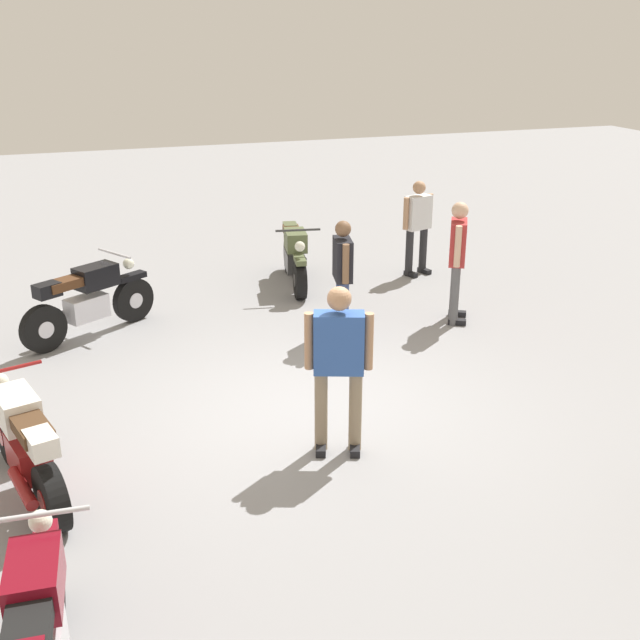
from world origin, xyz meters
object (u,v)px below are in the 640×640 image
(person_in_blue_shirt, at_px, (339,359))
(person_in_red_shirt, at_px, (457,254))
(motorcycle_olive_vintage, at_px, (295,256))
(person_in_black_shirt, at_px, (343,272))
(motorcycle_cream_vintage, at_px, (26,446))
(motorcycle_maroon_cruiser, at_px, (39,637))
(person_in_white_shirt, at_px, (418,223))
(motorcycle_black_cruiser, at_px, (88,300))

(person_in_blue_shirt, distance_m, person_in_red_shirt, 4.01)
(motorcycle_olive_vintage, xyz_separation_m, person_in_black_shirt, (-2.27, 0.01, 0.42))
(motorcycle_cream_vintage, xyz_separation_m, motorcycle_olive_vintage, (4.96, -4.06, 0.00))
(motorcycle_maroon_cruiser, relative_size, motorcycle_olive_vintage, 1.07)
(person_in_white_shirt, bearing_deg, motorcycle_maroon_cruiser, -56.18)
(motorcycle_cream_vintage, bearing_deg, person_in_red_shirt, -81.56)
(motorcycle_black_cruiser, distance_m, person_in_black_shirt, 3.49)
(motorcycle_cream_vintage, height_order, person_in_black_shirt, person_in_black_shirt)
(motorcycle_cream_vintage, height_order, person_in_white_shirt, person_in_white_shirt)
(person_in_red_shirt, bearing_deg, person_in_blue_shirt, -105.90)
(motorcycle_maroon_cruiser, relative_size, person_in_blue_shirt, 1.20)
(motorcycle_cream_vintage, relative_size, person_in_black_shirt, 1.19)
(person_in_blue_shirt, relative_size, person_in_red_shirt, 1.00)
(motorcycle_olive_vintage, bearing_deg, person_in_red_shirt, 46.57)
(motorcycle_olive_vintage, bearing_deg, motorcycle_maroon_cruiser, -17.73)
(motorcycle_maroon_cruiser, distance_m, person_in_blue_shirt, 3.67)
(motorcycle_black_cruiser, relative_size, person_in_blue_shirt, 1.06)
(person_in_black_shirt, bearing_deg, motorcycle_cream_vintage, -134.37)
(motorcycle_maroon_cruiser, xyz_separation_m, person_in_blue_shirt, (2.31, -2.81, 0.48))
(motorcycle_cream_vintage, distance_m, motorcycle_olive_vintage, 6.41)
(motorcycle_maroon_cruiser, distance_m, motorcycle_cream_vintage, 2.49)
(person_in_white_shirt, relative_size, person_in_red_shirt, 0.92)
(motorcycle_cream_vintage, xyz_separation_m, person_in_blue_shirt, (-0.19, -2.93, 0.51))
(motorcycle_maroon_cruiser, distance_m, motorcycle_olive_vintage, 8.43)
(motorcycle_olive_vintage, bearing_deg, motorcycle_black_cruiser, -59.92)
(motorcycle_cream_vintage, height_order, person_in_blue_shirt, person_in_blue_shirt)
(person_in_white_shirt, height_order, person_in_red_shirt, person_in_red_shirt)
(motorcycle_black_cruiser, xyz_separation_m, person_in_blue_shirt, (-3.94, -2.19, 0.48))
(motorcycle_olive_vintage, height_order, person_in_white_shirt, person_in_white_shirt)
(motorcycle_olive_vintage, height_order, person_in_blue_shirt, person_in_blue_shirt)
(motorcycle_olive_vintage, bearing_deg, person_in_white_shirt, 96.73)
(motorcycle_olive_vintage, height_order, person_in_black_shirt, person_in_black_shirt)
(person_in_white_shirt, bearing_deg, motorcycle_cream_vintage, -68.54)
(motorcycle_cream_vintage, distance_m, person_in_red_shirt, 6.36)
(motorcycle_maroon_cruiser, xyz_separation_m, person_in_black_shirt, (5.18, -3.93, 0.39))
(person_in_white_shirt, bearing_deg, motorcycle_olive_vintage, -109.92)
(motorcycle_maroon_cruiser, relative_size, motorcycle_black_cruiser, 1.14)
(motorcycle_olive_vintage, relative_size, person_in_blue_shirt, 1.12)
(motorcycle_maroon_cruiser, bearing_deg, person_in_red_shirt, -43.57)
(person_in_white_shirt, xyz_separation_m, person_in_blue_shirt, (-5.02, 3.26, 0.10))
(motorcycle_black_cruiser, relative_size, person_in_black_shirt, 1.14)
(motorcycle_maroon_cruiser, height_order, person_in_blue_shirt, person_in_blue_shirt)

